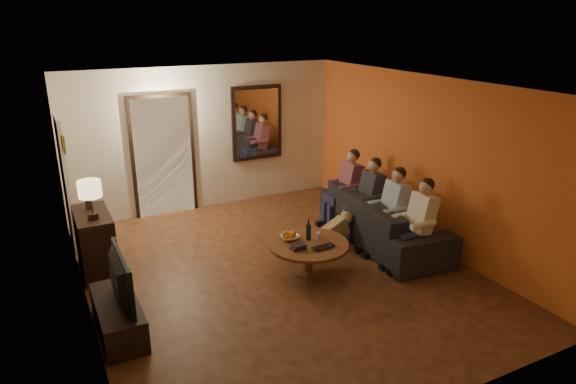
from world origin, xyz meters
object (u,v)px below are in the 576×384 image
person_d (347,190)px  coffee_table (308,258)px  sofa (383,219)px  person_a (417,227)px  person_b (391,213)px  dresser (95,242)px  table_lamp (91,200)px  tv_stand (118,317)px  laptop (325,248)px  bowl (290,237)px  dog (334,230)px  tv (114,279)px  person_c (367,201)px  wine_bottle (308,229)px

person_d → coffee_table: (-1.46, -1.29, -0.38)m
sofa → coffee_table: bearing=110.1°
sofa → person_a: person_a is taller
person_b → dresser: bearing=162.2°
table_lamp → person_a: size_ratio=0.45×
tv_stand → sofa: 4.24m
coffee_table → laptop: laptop is taller
tv_stand → bowl: 2.50m
dog → tv: bearing=-169.0°
tv → person_c: size_ratio=0.83×
tv_stand → bowl: (2.44, 0.49, 0.29)m
coffee_table → wine_bottle: 0.40m
person_b → coffee_table: bearing=-176.5°
dresser → tv: 1.69m
dog → bowl: (-0.95, -0.34, 0.20)m
tv_stand → wine_bottle: bearing=8.0°
dresser → laptop: dresser is taller
tv → sofa: 4.24m
dresser → table_lamp: size_ratio=1.80×
sofa → dog: (-0.79, 0.17, -0.10)m
person_b → wine_bottle: size_ratio=3.87×
tv_stand → laptop: (2.72, -0.01, 0.27)m
sofa → person_b: (-0.10, -0.30, 0.22)m
dresser → sofa: size_ratio=0.38×
tv_stand → coffee_table: size_ratio=1.05×
tv_stand → person_c: bearing=13.3°
table_lamp → dog: (3.39, -0.62, -0.86)m
tv → person_d: (4.08, 1.56, -0.08)m
dresser → laptop: bearing=-31.7°
coffee_table → bowl: size_ratio=4.31×
person_b → person_c: same height
table_lamp → tv_stand: size_ratio=0.46×
wine_bottle → person_b: bearing=-0.4°
person_a → wine_bottle: person_a is taller
dresser → tv_stand: dresser is taller
tv → person_d: person_d is taller
table_lamp → tv: 1.52m
tv_stand → laptop: laptop is taller
laptop → tv: bearing=175.3°
wine_bottle → laptop: bearing=-82.5°
person_a → person_c: 1.20m
person_a → person_d: same height
person_b → bowl: bearing=175.5°
bowl → wine_bottle: 0.29m
person_b → person_c: 0.60m
table_lamp → laptop: 3.15m
person_c → dog: size_ratio=2.14×
dresser → wine_bottle: (2.67, -1.30, 0.17)m
person_a → person_c: (0.00, 1.20, 0.00)m
person_d → laptop: person_d is taller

